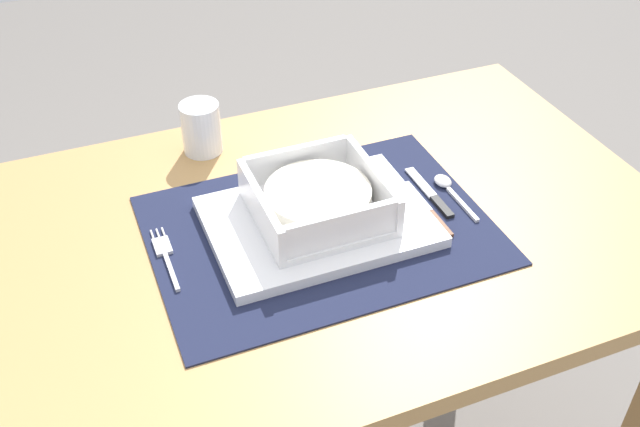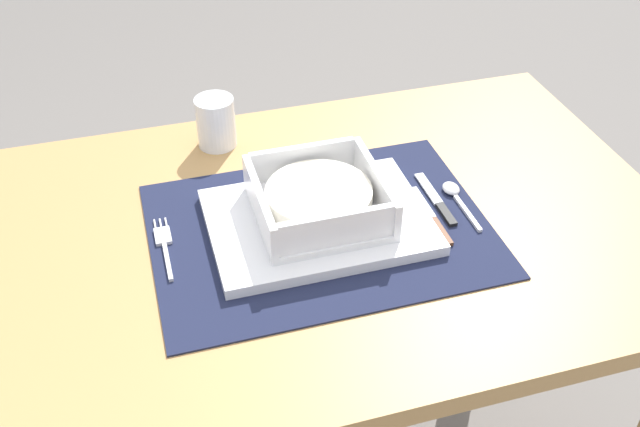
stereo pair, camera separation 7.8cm
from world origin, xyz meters
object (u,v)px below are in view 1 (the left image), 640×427
at_px(porridge_bowl, 317,199).
at_px(drinking_glass, 201,130).
at_px(dining_table, 329,281).
at_px(spoon, 447,186).
at_px(butter_knife, 432,195).
at_px(fork, 165,253).
at_px(bread_knife, 430,212).

bearing_deg(porridge_bowl, drinking_glass, 112.47).
distance_m(dining_table, spoon, 0.23).
distance_m(porridge_bowl, butter_knife, 0.18).
height_order(fork, bread_knife, bread_knife).
height_order(spoon, drinking_glass, drinking_glass).
xyz_separation_m(porridge_bowl, bread_knife, (0.15, -0.04, -0.04)).
bearing_deg(bread_knife, spoon, 42.67).
xyz_separation_m(porridge_bowl, spoon, (0.21, 0.00, -0.03)).
height_order(dining_table, drinking_glass, drinking_glass).
relative_size(porridge_bowl, fork, 1.34).
xyz_separation_m(dining_table, porridge_bowl, (-0.02, 0.00, 0.16)).
bearing_deg(dining_table, butter_knife, -1.80).
relative_size(fork, bread_knife, 0.98).
bearing_deg(butter_knife, dining_table, -179.21).
relative_size(porridge_bowl, bread_knife, 1.31).
height_order(spoon, butter_knife, spoon).
bearing_deg(spoon, drinking_glass, 142.66).
bearing_deg(drinking_glass, bread_knife, -48.30).
bearing_deg(spoon, butter_knife, -161.82).
distance_m(fork, butter_knife, 0.39).
height_order(dining_table, fork, fork).
height_order(porridge_bowl, spoon, porridge_bowl).
xyz_separation_m(fork, butter_knife, (0.39, -0.02, 0.00)).
relative_size(dining_table, porridge_bowl, 5.60).
bearing_deg(drinking_glass, porridge_bowl, -67.53).
bearing_deg(fork, dining_table, -1.12).
distance_m(dining_table, fork, 0.26).
xyz_separation_m(fork, spoon, (0.42, -0.01, 0.00)).
bearing_deg(butter_knife, fork, 179.85).
bearing_deg(spoon, bread_knife, -139.18).
xyz_separation_m(butter_knife, drinking_glass, (-0.28, 0.25, 0.03)).
xyz_separation_m(porridge_bowl, butter_knife, (0.18, -0.01, -0.04)).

